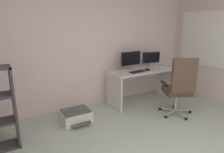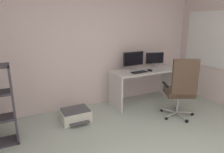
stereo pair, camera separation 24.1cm
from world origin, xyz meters
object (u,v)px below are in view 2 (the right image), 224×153
(desk, at_px, (145,79))
(monitor_secondary, at_px, (155,59))
(keyboard, at_px, (139,72))
(printer, at_px, (76,115))
(computer_mouse, at_px, (150,70))
(office_chair, at_px, (181,87))
(monitor_main, at_px, (133,59))

(desk, height_order, monitor_secondary, monitor_secondary)
(keyboard, xyz_separation_m, printer, (-1.39, -0.06, -0.63))
(desk, distance_m, printer, 1.69)
(desk, bearing_deg, printer, -173.34)
(printer, bearing_deg, keyboard, 2.30)
(monitor_secondary, height_order, keyboard, monitor_secondary)
(keyboard, xyz_separation_m, computer_mouse, (0.28, 0.01, 0.01))
(keyboard, distance_m, office_chair, 0.90)
(keyboard, relative_size, computer_mouse, 3.40)
(monitor_secondary, bearing_deg, printer, -170.50)
(keyboard, bearing_deg, office_chair, -71.14)
(computer_mouse, height_order, office_chair, office_chair)
(monitor_secondary, xyz_separation_m, keyboard, (-0.60, -0.28, -0.18))
(monitor_secondary, bearing_deg, keyboard, -155.31)
(computer_mouse, xyz_separation_m, printer, (-1.66, -0.07, -0.63))
(computer_mouse, height_order, printer, computer_mouse)
(office_chair, distance_m, printer, 1.95)
(office_chair, bearing_deg, keyboard, 112.19)
(monitor_main, distance_m, keyboard, 0.35)
(monitor_main, height_order, monitor_secondary, monitor_main)
(monitor_main, xyz_separation_m, office_chair, (0.30, -1.10, -0.35))
(office_chair, bearing_deg, computer_mouse, 94.03)
(keyboard, bearing_deg, printer, 178.98)
(desk, distance_m, monitor_main, 0.48)
(monitor_main, bearing_deg, computer_mouse, -47.19)
(desk, xyz_separation_m, office_chair, (0.10, -0.96, 0.06))
(keyboard, height_order, printer, keyboard)
(monitor_main, distance_m, printer, 1.68)
(monitor_secondary, distance_m, printer, 2.17)
(monitor_secondary, height_order, office_chair, office_chair)
(monitor_secondary, bearing_deg, desk, -158.52)
(desk, bearing_deg, computer_mouse, -72.66)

